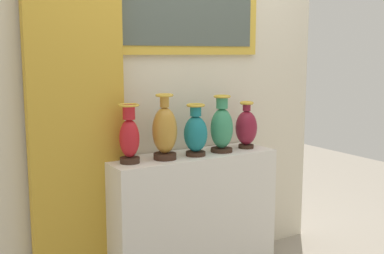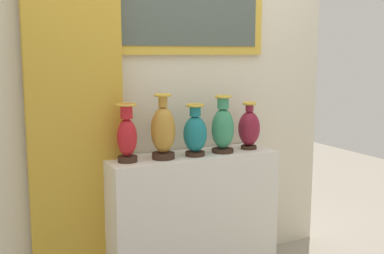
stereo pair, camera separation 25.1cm
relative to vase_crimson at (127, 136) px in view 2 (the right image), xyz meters
The scene contains 8 objects.
display_shelf 0.77m from the vase_crimson, ahead, with size 1.19×0.36×0.88m, color silver.
back_wall 0.70m from the vase_crimson, 28.94° to the left, with size 2.45×0.14×3.00m.
curtain_gold 0.32m from the vase_crimson, 154.00° to the left, with size 0.59×0.08×2.18m, color gold.
vase_crimson is the anchor object (origin of this frame).
vase_ochre 0.24m from the vase_crimson, ahead, with size 0.16×0.16×0.42m.
vase_teal 0.46m from the vase_crimson, ahead, with size 0.16×0.16×0.35m.
vase_jade 0.68m from the vase_crimson, ahead, with size 0.16×0.16×0.39m.
vase_burgundy 0.91m from the vase_crimson, ahead, with size 0.16×0.16×0.34m.
Camera 2 is at (-1.40, -2.80, 1.56)m, focal length 44.23 mm.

